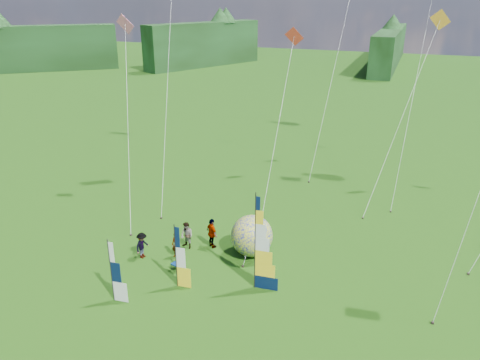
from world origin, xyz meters
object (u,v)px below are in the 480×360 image
(side_banner_left, at_px, (176,257))
(spectator_a, at_px, (176,245))
(side_banner_far, at_px, (111,272))
(spectator_b, at_px, (187,235))
(feather_banner_main, at_px, (255,244))
(kite_whale, at_px, (421,55))
(camp_chair, at_px, (177,263))
(spectator_d, at_px, (212,233))
(bol_inflatable, at_px, (252,236))
(spectator_c, at_px, (142,245))

(side_banner_left, distance_m, spectator_a, 3.02)
(side_banner_far, bearing_deg, spectator_b, 75.11)
(feather_banner_main, xyz_separation_m, spectator_b, (-5.07, 2.36, -1.75))
(side_banner_far, xyz_separation_m, kite_whale, (12.50, 20.61, 8.38))
(camp_chair, distance_m, kite_whale, 22.41)
(spectator_d, bearing_deg, spectator_b, 60.23)
(bol_inflatable, bearing_deg, spectator_a, -154.90)
(feather_banner_main, distance_m, spectator_c, 7.19)
(feather_banner_main, xyz_separation_m, side_banner_left, (-3.77, -1.32, -0.84))
(spectator_a, relative_size, spectator_d, 0.84)
(side_banner_left, height_order, side_banner_far, side_banner_left)
(spectator_a, height_order, kite_whale, kite_whale)
(spectator_c, bearing_deg, side_banner_left, -115.43)
(side_banner_left, bearing_deg, bol_inflatable, 55.20)
(side_banner_left, distance_m, spectator_d, 4.35)
(feather_banner_main, distance_m, side_banner_left, 4.08)
(spectator_a, xyz_separation_m, camp_chair, (0.66, -1.19, -0.31))
(spectator_a, distance_m, kite_whale, 21.72)
(side_banner_far, height_order, spectator_a, side_banner_far)
(spectator_c, bearing_deg, kite_whale, -34.62)
(spectator_d, xyz_separation_m, kite_whale, (10.08, 14.15, 9.10))
(side_banner_left, xyz_separation_m, spectator_b, (-1.30, 3.68, -0.90))
(spectator_a, xyz_separation_m, spectator_d, (1.45, 1.76, 0.15))
(side_banner_far, relative_size, spectator_c, 2.10)
(feather_banner_main, bearing_deg, camp_chair, 175.58)
(feather_banner_main, bearing_deg, spectator_d, 136.99)
(feather_banner_main, relative_size, side_banner_far, 1.56)
(side_banner_far, relative_size, kite_whale, 0.16)
(feather_banner_main, bearing_deg, spectator_a, 162.54)
(kite_whale, bearing_deg, feather_banner_main, -105.22)
(spectator_b, xyz_separation_m, spectator_d, (1.36, 0.60, 0.10))
(bol_inflatable, relative_size, spectator_a, 1.55)
(side_banner_left, xyz_separation_m, spectator_d, (0.06, 4.28, -0.80))
(bol_inflatable, distance_m, spectator_d, 2.49)
(side_banner_far, distance_m, kite_whale, 25.52)
(spectator_b, relative_size, spectator_d, 0.89)
(camp_chair, bearing_deg, kite_whale, 74.60)
(spectator_b, relative_size, spectator_c, 1.05)
(feather_banner_main, xyz_separation_m, kite_whale, (6.37, 17.11, 7.46))
(spectator_c, bearing_deg, camp_chair, -97.02)
(spectator_a, distance_m, spectator_d, 2.29)
(side_banner_far, distance_m, spectator_a, 4.87)
(spectator_c, height_order, camp_chair, spectator_c)
(side_banner_left, height_order, spectator_a, side_banner_left)
(feather_banner_main, xyz_separation_m, side_banner_far, (-6.13, -3.50, -0.93))
(feather_banner_main, bearing_deg, kite_whale, 65.17)
(bol_inflatable, bearing_deg, side_banner_left, -120.22)
(kite_whale, bearing_deg, spectator_c, -123.49)
(feather_banner_main, relative_size, bol_inflatable, 2.13)
(side_banner_far, xyz_separation_m, camp_chair, (1.63, 3.50, -1.18))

